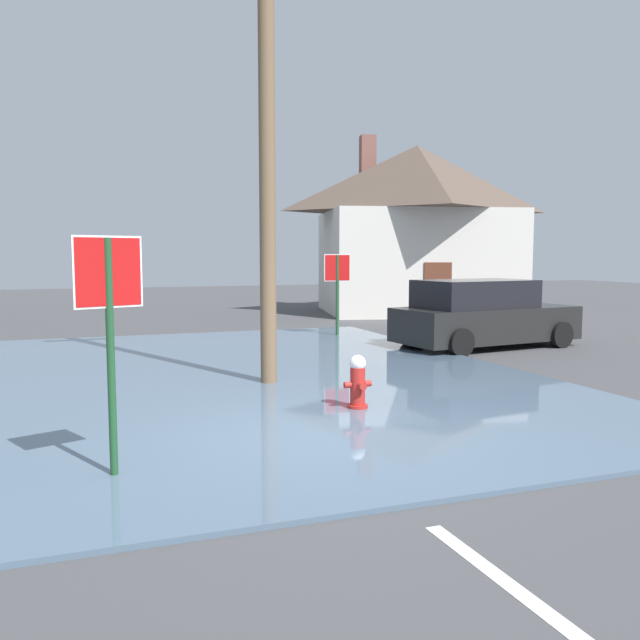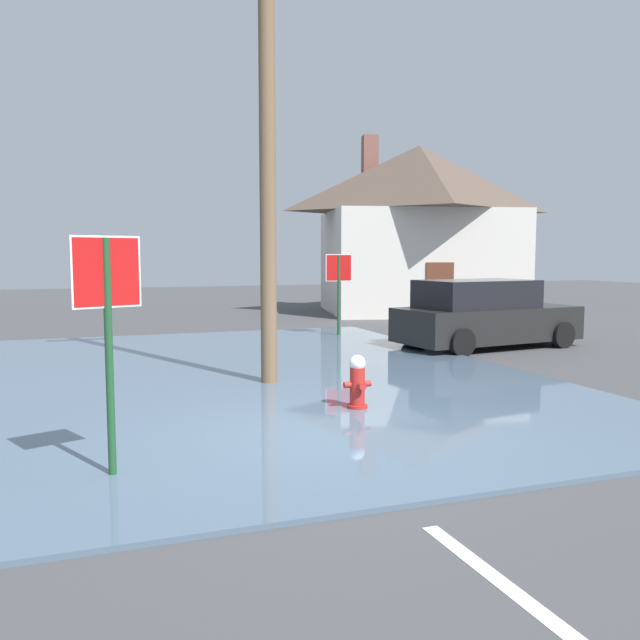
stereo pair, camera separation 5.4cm
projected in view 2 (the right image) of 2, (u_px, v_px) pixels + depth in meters
name	position (u px, v px, depth m)	size (l,w,h in m)	color
ground_plane	(325.00, 440.00, 8.31)	(80.00, 80.00, 0.10)	#424244
flood_puddle	(211.00, 377.00, 12.15)	(11.45, 13.67, 0.05)	#4C6075
lane_stop_bar	(374.00, 466.00, 7.14)	(3.75, 0.30, 0.01)	silver
stop_sign_near	(108.00, 307.00, 6.55)	(0.67, 0.27, 2.45)	#1E4C28
fire_hydrant	(357.00, 384.00, 9.59)	(0.42, 0.36, 0.83)	#AD231E
utility_pole	(267.00, 86.00, 11.09)	(1.60, 0.28, 9.78)	brown
stop_sign_far	(339.00, 278.00, 18.21)	(0.74, 0.11, 2.28)	#1E4C28
house	(418.00, 226.00, 26.06)	(8.83, 7.87, 7.02)	beige
parked_car	(484.00, 315.00, 16.20)	(4.75, 2.52, 1.66)	black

